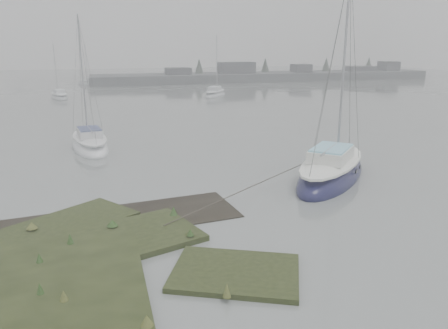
% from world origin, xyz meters
% --- Properties ---
extents(ground, '(160.00, 160.00, 0.00)m').
position_xyz_m(ground, '(0.00, 30.00, 0.00)').
color(ground, slate).
rests_on(ground, ground).
extents(far_shoreline, '(60.00, 8.00, 4.15)m').
position_xyz_m(far_shoreline, '(26.84, 61.90, 0.85)').
color(far_shoreline, '#4C4F51').
rests_on(far_shoreline, ground).
extents(sailboat_main, '(6.96, 7.03, 10.51)m').
position_xyz_m(sailboat_main, '(7.63, 6.86, 0.33)').
color(sailboat_main, '#131237').
rests_on(sailboat_main, ground).
extents(sailboat_white, '(2.87, 6.32, 8.59)m').
position_xyz_m(sailboat_white, '(-3.55, 16.60, 0.27)').
color(sailboat_white, white).
rests_on(sailboat_white, ground).
extents(sailboat_far_a, '(2.85, 5.13, 6.89)m').
position_xyz_m(sailboat_far_a, '(-7.26, 44.36, 0.21)').
color(sailboat_far_a, '#9EA3A7').
rests_on(sailboat_far_a, ground).
extents(sailboat_far_b, '(4.60, 5.70, 7.91)m').
position_xyz_m(sailboat_far_b, '(11.08, 41.47, 0.25)').
color(sailboat_far_b, '#A4A9AD').
rests_on(sailboat_far_b, ground).
extents(sailboat_far_c, '(4.94, 3.71, 6.75)m').
position_xyz_m(sailboat_far_c, '(-3.70, 62.46, 0.21)').
color(sailboat_far_c, '#B4BABD').
rests_on(sailboat_far_c, ground).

